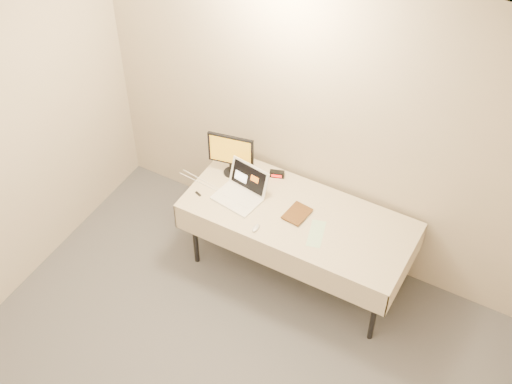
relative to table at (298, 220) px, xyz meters
The scene contains 9 objects.
back_wall 0.81m from the table, 90.00° to the left, with size 4.00×0.10×2.70m, color beige.
table is the anchor object (origin of this frame).
laptop 0.52m from the table, behind, with size 0.41×0.38×0.25m.
monitor 0.79m from the table, 167.68° to the left, with size 0.39×0.16×0.40m.
book 0.20m from the table, behind, with size 0.17×0.02×0.23m, color brown.
alarm_clock 0.48m from the table, 139.64° to the left, with size 0.13×0.09×0.05m.
clicker 0.38m from the table, 126.40° to the right, with size 0.05×0.09×0.02m, color #BBBBBE.
paper_form 0.25m from the table, 29.07° to the right, with size 0.11×0.28×0.00m, color #B6E5B9.
usb_dongle 0.85m from the table, 166.42° to the right, with size 0.06×0.02×0.01m, color black.
Camera 1 is at (1.61, -1.53, 4.86)m, focal length 50.00 mm.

